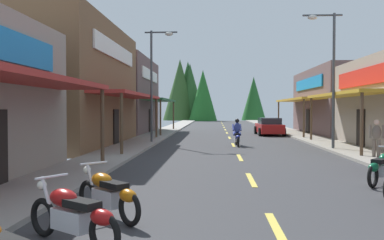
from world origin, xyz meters
TOP-DOWN VIEW (x-y plane):
  - ground at (0.00, 29.72)m, footprint 9.07×89.43m
  - sidewalk_left at (-5.67, 29.72)m, footprint 2.26×89.43m
  - sidewalk_right at (5.67, 29.72)m, footprint 2.26×89.43m
  - centerline_dashes at (0.00, 33.11)m, footprint 0.16×66.44m
  - storefront_left_middle at (-10.43, 23.25)m, footprint 9.12×12.39m
  - storefront_left_far at (-10.55, 35.67)m, footprint 9.37×11.32m
  - storefront_right_far at (10.58, 34.93)m, footprint 9.44×13.12m
  - streetlamp_left at (-4.67, 24.77)m, footprint 1.98×0.30m
  - streetlamp_right at (4.67, 21.17)m, footprint 1.98×0.30m
  - motorcycle_parked_right_4 at (3.60, 11.71)m, footprint 1.48×1.68m
  - motorcycle_parked_left_1 at (-3.26, 6.20)m, footprint 1.84×1.26m
  - motorcycle_parked_left_2 at (-3.13, 7.78)m, footprint 1.62×1.55m
  - rider_cruising_lead at (0.19, 23.45)m, footprint 0.60×2.14m
  - pedestrian_browsing at (5.62, 17.38)m, footprint 0.53×0.38m
  - parked_car_curbside at (3.34, 33.42)m, footprint 2.13×4.33m
  - treeline_backdrop at (-4.89, 77.49)m, footprint 19.49×10.11m

SIDE VIEW (x-z plane):
  - ground at x=0.00m, z-range -0.10..0.00m
  - centerline_dashes at x=0.00m, z-range 0.00..0.01m
  - sidewalk_left at x=-5.67m, z-range 0.00..0.12m
  - sidewalk_right at x=5.67m, z-range 0.00..0.12m
  - motorcycle_parked_right_4 at x=3.60m, z-range -0.03..1.01m
  - motorcycle_parked_left_1 at x=-3.26m, z-range -0.03..1.01m
  - motorcycle_parked_left_2 at x=-3.13m, z-range -0.03..1.01m
  - rider_cruising_lead at x=0.19m, z-range -0.13..1.44m
  - parked_car_curbside at x=3.34m, z-range -0.01..1.39m
  - pedestrian_browsing at x=5.62m, z-range 0.13..1.81m
  - storefront_right_far at x=10.58m, z-range 0.00..5.44m
  - storefront_left_far at x=-10.55m, z-range 0.00..6.51m
  - storefront_left_middle at x=-10.43m, z-range 0.00..6.95m
  - streetlamp_left at x=-4.67m, z-range 0.96..7.82m
  - streetlamp_right at x=4.67m, z-range 0.96..7.92m
  - treeline_backdrop at x=-4.89m, z-range -0.45..11.14m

